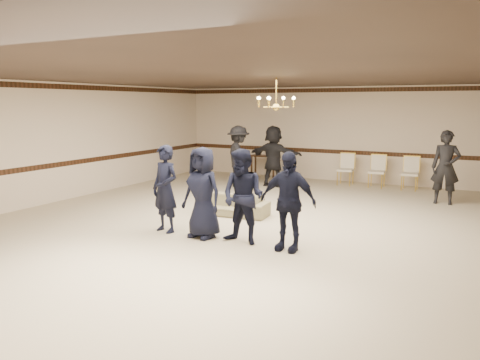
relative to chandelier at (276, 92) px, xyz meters
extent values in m
cube|color=tan|center=(0.00, -1.00, -2.88)|extent=(12.00, 14.00, 0.01)
cube|color=#30221A|center=(0.00, -1.00, 0.33)|extent=(12.00, 14.00, 0.01)
cube|color=beige|center=(0.00, 6.00, -1.27)|extent=(12.00, 0.01, 3.20)
cube|color=beige|center=(-6.00, -1.00, -1.27)|extent=(0.01, 14.00, 3.20)
cube|color=#371D10|center=(0.00, 5.99, -1.88)|extent=(12.00, 0.02, 0.14)
cube|color=#371D10|center=(0.00, 5.99, 0.21)|extent=(12.00, 0.02, 0.14)
imported|color=black|center=(-1.54, -2.11, -1.97)|extent=(0.73, 0.56, 1.80)
imported|color=black|center=(-0.64, -2.11, -1.97)|extent=(0.95, 0.69, 1.80)
imported|color=black|center=(0.26, -2.11, -1.97)|extent=(0.94, 0.77, 1.80)
imported|color=black|center=(1.16, -2.11, -1.97)|extent=(1.06, 0.46, 1.80)
imported|color=#756B4E|center=(-1.00, -0.19, -2.63)|extent=(1.73, 0.80, 0.49)
imported|color=black|center=(-2.67, 3.25, -1.90)|extent=(1.39, 1.41, 1.95)
imported|color=black|center=(-1.77, 3.95, -1.90)|extent=(1.85, 0.73, 1.95)
imported|color=black|center=(3.33, 3.55, -1.90)|extent=(0.73, 0.49, 1.95)
cube|color=#311C10|center=(-2.77, 5.43, -2.47)|extent=(0.98, 0.43, 0.81)
camera|label=1|loc=(4.23, -9.83, -0.25)|focal=35.31mm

